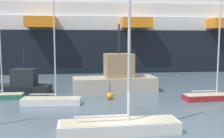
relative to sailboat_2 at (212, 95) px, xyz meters
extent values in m
plane|color=slate|center=(-9.32, -8.14, -0.48)|extent=(600.00, 600.00, 0.00)
cylinder|color=silver|center=(-19.73, 1.99, 4.25)|extent=(0.11, 0.11, 8.53)
cube|color=maroon|center=(-0.01, 0.00, -0.23)|extent=(5.61, 1.95, 0.51)
cube|color=beige|center=(-0.01, 0.00, 0.05)|extent=(5.38, 1.81, 0.04)
cylinder|color=silver|center=(0.43, 0.03, 5.18)|extent=(0.13, 0.13, 10.31)
cylinder|color=silver|center=(-0.81, -0.06, 0.38)|extent=(2.48, 0.30, 0.11)
cube|color=white|center=(-9.70, -8.00, -0.12)|extent=(7.41, 2.19, 0.72)
cube|color=beige|center=(-9.70, -8.00, 0.26)|extent=(7.11, 2.03, 0.04)
cylinder|color=silver|center=(-9.12, -7.97, 5.23)|extent=(0.18, 0.18, 9.99)
cylinder|color=silver|center=(-10.76, -8.07, 0.59)|extent=(3.29, 0.34, 0.14)
cube|color=white|center=(-14.81, -0.58, -0.20)|extent=(5.13, 1.62, 0.56)
cube|color=beige|center=(-14.81, -0.58, 0.10)|extent=(4.92, 1.51, 0.04)
cylinder|color=silver|center=(-14.40, -0.60, 4.72)|extent=(0.12, 0.12, 9.27)
cylinder|color=silver|center=(-15.54, -0.54, 0.43)|extent=(2.28, 0.22, 0.10)
cube|color=black|center=(-18.58, 4.59, -0.05)|extent=(6.18, 2.94, 0.86)
cube|color=#1E2328|center=(-18.29, 4.54, 1.25)|extent=(2.65, 1.91, 1.74)
cylinder|color=#262626|center=(-18.29, 4.54, 3.16)|extent=(0.12, 0.12, 2.08)
cube|color=#BCB29E|center=(-8.75, 4.85, 0.30)|extent=(9.24, 4.03, 1.55)
cube|color=#A3845B|center=(-8.30, 4.89, 2.35)|extent=(3.24, 2.64, 2.55)
cylinder|color=#262626|center=(-8.30, 4.89, 5.20)|extent=(0.18, 0.18, 3.14)
sphere|color=orange|center=(-9.57, 1.02, -0.16)|extent=(0.65, 0.65, 0.65)
cylinder|color=black|center=(-9.57, 1.02, 0.66)|extent=(0.06, 0.06, 0.98)
sphere|color=red|center=(-3.45, 9.49, -0.12)|extent=(0.72, 0.72, 0.72)
cylinder|color=black|center=(-3.45, 9.49, 0.63)|extent=(0.06, 0.06, 0.77)
cube|color=black|center=(-11.77, 29.08, 3.11)|extent=(130.98, 23.03, 7.17)
cube|color=white|center=(-11.77, 29.08, 7.87)|extent=(120.47, 20.46, 2.35)
cube|color=white|center=(-11.77, 29.08, 10.21)|extent=(113.24, 19.23, 2.35)
cube|color=white|center=(-11.77, 29.08, 12.56)|extent=(106.01, 18.01, 2.35)
cube|color=orange|center=(-19.02, 19.31, 7.87)|extent=(4.83, 3.82, 1.64)
cube|color=orange|center=(-3.82, 19.87, 7.87)|extent=(4.83, 3.82, 1.64)
cube|color=orange|center=(11.38, 20.43, 7.87)|extent=(4.83, 3.82, 1.64)
camera|label=1|loc=(-11.42, -23.28, 5.15)|focal=42.09mm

